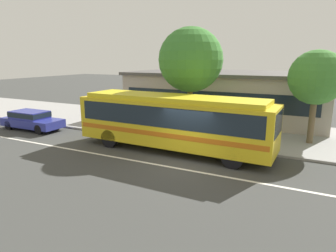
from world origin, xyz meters
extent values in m
plane|color=#3B3C3A|center=(0.00, 0.00, 0.00)|extent=(120.00, 120.00, 0.00)
cube|color=#989693|center=(0.00, 6.86, 0.06)|extent=(60.00, 8.00, 0.12)
cube|color=silver|center=(0.00, -0.80, 0.00)|extent=(56.00, 0.16, 0.01)
cube|color=gold|center=(-1.36, 1.51, 1.57)|extent=(10.60, 2.80, 2.29)
cube|color=gold|center=(-1.36, 1.51, 2.84)|extent=(9.75, 2.47, 0.24)
cube|color=#19232D|center=(-1.36, 1.51, 2.03)|extent=(9.97, 2.80, 1.01)
cube|color=#C36212|center=(-1.36, 1.51, 1.16)|extent=(10.39, 2.82, 0.24)
cube|color=#19232D|center=(3.86, 1.37, 2.03)|extent=(0.18, 2.22, 1.10)
cylinder|color=black|center=(2.25, 2.54, 0.50)|extent=(1.01, 0.31, 1.00)
cylinder|color=black|center=(2.19, 0.30, 0.50)|extent=(1.01, 0.31, 1.00)
cylinder|color=black|center=(-4.70, 2.72, 0.50)|extent=(1.01, 0.31, 1.00)
cylinder|color=black|center=(-4.76, 0.49, 0.50)|extent=(1.01, 0.31, 1.00)
cube|color=navy|center=(-12.12, 1.47, 0.52)|extent=(4.47, 1.78, 0.55)
cube|color=navy|center=(-12.34, 1.47, 1.04)|extent=(2.51, 1.55, 0.50)
cube|color=#19232D|center=(-12.34, 1.47, 1.06)|extent=(2.55, 1.57, 0.32)
cylinder|color=black|center=(-10.66, 2.24, 0.32)|extent=(0.64, 0.23, 0.64)
cylinder|color=black|center=(-10.64, 0.73, 0.32)|extent=(0.64, 0.23, 0.64)
cylinder|color=black|center=(-13.60, 2.22, 0.32)|extent=(0.64, 0.23, 0.64)
cylinder|color=black|center=(-13.58, 0.70, 0.32)|extent=(0.64, 0.23, 0.64)
cylinder|color=#323939|center=(-0.34, 4.33, 0.55)|extent=(0.14, 0.14, 0.87)
cylinder|color=#323939|center=(-0.33, 4.17, 0.55)|extent=(0.14, 0.14, 0.87)
cylinder|color=gold|center=(-0.33, 4.25, 1.27)|extent=(0.36, 0.36, 0.57)
sphere|color=tan|center=(-0.33, 4.25, 1.67)|extent=(0.22, 0.22, 0.22)
cylinder|color=brown|center=(-1.79, 4.88, 1.75)|extent=(0.34, 0.34, 3.25)
sphere|color=#3B7C30|center=(-1.79, 4.88, 4.75)|extent=(3.93, 3.93, 3.93)
cylinder|color=brown|center=(5.19, 5.97, 1.45)|extent=(0.34, 0.34, 2.66)
sphere|color=#3F7F32|center=(5.19, 5.97, 3.83)|extent=(2.99, 2.99, 2.99)
cube|color=#A4998F|center=(-1.31, 12.01, 1.76)|extent=(15.14, 8.53, 3.51)
cube|color=#19232D|center=(-1.31, 7.73, 1.93)|extent=(13.93, 0.04, 1.26)
cube|color=#4F4B49|center=(-1.31, 12.01, 3.63)|extent=(15.54, 8.93, 0.24)
camera|label=1|loc=(5.22, -12.25, 4.86)|focal=31.68mm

